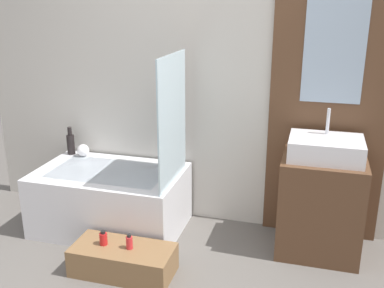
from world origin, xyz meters
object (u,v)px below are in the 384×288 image
at_px(vase_tall_dark, 71,143).
at_px(sink, 326,148).
at_px(vase_round_light, 83,150).
at_px(bottle_soap_primary, 103,238).
at_px(wooden_step_bench, 123,260).
at_px(bottle_soap_secondary, 129,242).
at_px(bathtub, 111,199).

bearing_deg(vase_tall_dark, sink, -4.96).
relative_size(vase_round_light, bottle_soap_primary, 1.01).
height_order(wooden_step_bench, bottle_soap_secondary, bottle_soap_secondary).
distance_m(wooden_step_bench, vase_round_light, 1.20).
bearing_deg(vase_tall_dark, wooden_step_bench, -44.97).
height_order(wooden_step_bench, vase_tall_dark, vase_tall_dark).
distance_m(wooden_step_bench, bottle_soap_primary, 0.20).
relative_size(bathtub, sink, 2.29).
relative_size(sink, vase_tall_dark, 2.07).
distance_m(wooden_step_bench, bottle_soap_secondary, 0.16).
height_order(vase_tall_dark, bottle_soap_secondary, vase_tall_dark).
bearing_deg(sink, vase_tall_dark, 175.04).
bearing_deg(bottle_soap_primary, sink, 25.16).
relative_size(sink, bottle_soap_secondary, 4.75).
height_order(wooden_step_bench, bottle_soap_primary, bottle_soap_primary).
distance_m(bathtub, sink, 1.74).
height_order(sink, vase_round_light, sink).
distance_m(bathtub, wooden_step_bench, 0.69).
height_order(vase_tall_dark, vase_round_light, vase_tall_dark).
relative_size(wooden_step_bench, vase_round_light, 6.71).
distance_m(bathtub, vase_tall_dark, 0.68).
xyz_separation_m(bathtub, vase_tall_dark, (-0.50, 0.29, 0.35)).
xyz_separation_m(vase_tall_dark, vase_round_light, (0.13, -0.02, -0.05)).
xyz_separation_m(vase_round_light, bottle_soap_secondary, (0.78, -0.84, -0.31)).
distance_m(sink, bottle_soap_primary, 1.68).
distance_m(vase_tall_dark, vase_round_light, 0.14).
height_order(bathtub, vase_tall_dark, vase_tall_dark).
xyz_separation_m(wooden_step_bench, vase_round_light, (-0.73, 0.84, 0.46)).
height_order(sink, bottle_soap_primary, sink).
xyz_separation_m(sink, vase_round_light, (-2.02, 0.17, -0.26)).
bearing_deg(wooden_step_bench, vase_tall_dark, 135.03).
xyz_separation_m(wooden_step_bench, sink, (1.29, 0.67, 0.72)).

